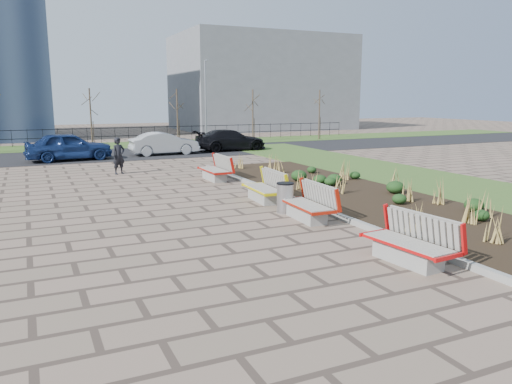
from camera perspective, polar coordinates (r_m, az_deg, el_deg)
name	(u,v)px	position (r m, az deg, el deg)	size (l,w,h in m)	color
ground	(251,265)	(10.45, -0.63, -8.29)	(120.00, 120.00, 0.00)	#765F51
planting_bed	(356,196)	(17.71, 11.35, -0.42)	(4.50, 18.00, 0.10)	black
planting_curb	(297,201)	(16.46, 4.76, -0.99)	(0.16, 18.00, 0.15)	gray
grass_verge_near	(457,187)	(20.83, 22.00, 0.58)	(5.00, 38.00, 0.04)	#33511E
grass_verge_far	(90,146)	(37.40, -18.43, 4.98)	(80.00, 5.00, 0.04)	#33511E
road	(102,155)	(31.47, -17.19, 4.05)	(80.00, 7.00, 0.02)	black
bench_a	(408,240)	(10.84, 16.97, -5.30)	(0.90, 2.10, 1.00)	red
bench_b	(306,203)	(14.11, 5.78, -1.22)	(0.90, 2.10, 1.00)	#B31E0B
bench_c	(263,187)	(16.57, 0.82, 0.62)	(0.90, 2.10, 1.00)	yellow
bench_d	(214,168)	(20.94, -4.82, 2.71)	(0.90, 2.10, 1.00)	red
litter_bin	(285,198)	(14.96, 3.35, -0.70)	(0.50, 0.50, 0.90)	#B2B2B7
pedestrian	(119,156)	(23.35, -15.42, 4.01)	(0.61, 0.40, 1.66)	black
car_blue	(69,146)	(29.24, -20.60, 4.91)	(1.83, 4.54, 1.55)	navy
car_silver	(164,143)	(30.74, -10.45, 5.48)	(1.43, 4.09, 1.35)	#9FA2A6
car_black	(230,140)	(32.64, -2.94, 5.95)	(1.91, 4.69, 1.36)	black
tree_c	(91,118)	(35.78, -18.35, 8.00)	(1.40, 1.40, 4.00)	#4C3D2D
tree_d	(177,117)	(36.94, -8.98, 8.47)	(1.40, 1.40, 4.00)	#4C3D2D
tree_e	(253,116)	(39.00, -0.37, 8.71)	(1.40, 1.40, 4.00)	#4C3D2D
tree_f	(319,115)	(41.82, 7.24, 8.77)	(1.40, 1.40, 4.00)	#4C3D2D
lamp_east	(206,103)	(37.04, -5.78, 10.10)	(0.24, 0.60, 6.00)	gray
railing_fence	(87,136)	(38.84, -18.74, 6.07)	(44.00, 0.10, 1.20)	black
building_grey	(261,83)	(56.42, 0.59, 12.34)	(18.00, 12.00, 10.00)	slate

